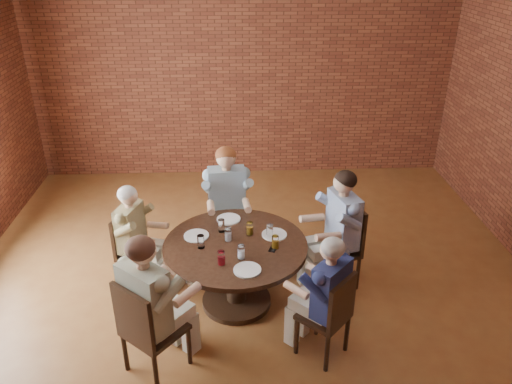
{
  "coord_description": "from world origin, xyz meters",
  "views": [
    {
      "loc": [
        -0.16,
        -4.16,
        3.49
      ],
      "look_at": [
        0.08,
        1.0,
        0.87
      ],
      "focal_mm": 35.0,
      "sensor_mm": 36.0,
      "label": 1
    }
  ],
  "objects_px": {
    "chair_a": "(343,242)",
    "diner_b": "(228,204)",
    "chair_b": "(227,213)",
    "smartphone": "(273,248)",
    "diner_a": "(337,230)",
    "diner_c": "(136,239)",
    "dining_table": "(236,262)",
    "chair_d": "(146,328)",
    "diner_e": "(325,298)",
    "diner_d": "(152,305)",
    "chair_c": "(132,248)",
    "chair_e": "(331,314)"
  },
  "relations": [
    {
      "from": "chair_c",
      "to": "chair_e",
      "type": "xyz_separation_m",
      "value": [
        1.97,
        -1.17,
        0.01
      ]
    },
    {
      "from": "dining_table",
      "to": "chair_d",
      "type": "relative_size",
      "value": 1.5
    },
    {
      "from": "diner_a",
      "to": "chair_c",
      "type": "bearing_deg",
      "value": -107.42
    },
    {
      "from": "dining_table",
      "to": "diner_e",
      "type": "bearing_deg",
      "value": -43.35
    },
    {
      "from": "diner_b",
      "to": "diner_c",
      "type": "bearing_deg",
      "value": -152.81
    },
    {
      "from": "diner_a",
      "to": "chair_e",
      "type": "height_order",
      "value": "diner_a"
    },
    {
      "from": "chair_d",
      "to": "smartphone",
      "type": "height_order",
      "value": "chair_d"
    },
    {
      "from": "chair_c",
      "to": "diner_c",
      "type": "xyz_separation_m",
      "value": [
        0.07,
        -0.02,
        0.13
      ]
    },
    {
      "from": "chair_b",
      "to": "diner_d",
      "type": "relative_size",
      "value": 0.69
    },
    {
      "from": "dining_table",
      "to": "diner_c",
      "type": "distance_m",
      "value": 1.12
    },
    {
      "from": "chair_a",
      "to": "diner_e",
      "type": "xyz_separation_m",
      "value": [
        -0.4,
        -1.08,
        0.12
      ]
    },
    {
      "from": "chair_b",
      "to": "diner_b",
      "type": "distance_m",
      "value": 0.2
    },
    {
      "from": "chair_a",
      "to": "chair_c",
      "type": "distance_m",
      "value": 2.32
    },
    {
      "from": "diner_a",
      "to": "diner_d",
      "type": "xyz_separation_m",
      "value": [
        -1.82,
        -1.17,
        0.01
      ]
    },
    {
      "from": "diner_a",
      "to": "diner_c",
      "type": "distance_m",
      "value": 2.17
    },
    {
      "from": "diner_b",
      "to": "diner_e",
      "type": "bearing_deg",
      "value": -67.87
    },
    {
      "from": "chair_a",
      "to": "diner_b",
      "type": "xyz_separation_m",
      "value": [
        -1.27,
        0.62,
        0.18
      ]
    },
    {
      "from": "chair_b",
      "to": "smartphone",
      "type": "distance_m",
      "value": 1.28
    },
    {
      "from": "dining_table",
      "to": "diner_b",
      "type": "bearing_deg",
      "value": 94.88
    },
    {
      "from": "diner_e",
      "to": "smartphone",
      "type": "height_order",
      "value": "diner_e"
    },
    {
      "from": "chair_d",
      "to": "diner_e",
      "type": "xyz_separation_m",
      "value": [
        1.57,
        0.18,
        0.11
      ]
    },
    {
      "from": "chair_b",
      "to": "chair_e",
      "type": "xyz_separation_m",
      "value": [
        0.93,
        -1.85,
        -0.03
      ]
    },
    {
      "from": "diner_c",
      "to": "diner_e",
      "type": "distance_m",
      "value": 2.15
    },
    {
      "from": "diner_c",
      "to": "diner_a",
      "type": "bearing_deg",
      "value": -72.69
    },
    {
      "from": "diner_e",
      "to": "smartphone",
      "type": "distance_m",
      "value": 0.77
    },
    {
      "from": "diner_c",
      "to": "smartphone",
      "type": "height_order",
      "value": "diner_c"
    },
    {
      "from": "diner_d",
      "to": "chair_e",
      "type": "distance_m",
      "value": 1.58
    },
    {
      "from": "diner_a",
      "to": "diner_b",
      "type": "relative_size",
      "value": 0.99
    },
    {
      "from": "chair_a",
      "to": "diner_e",
      "type": "relative_size",
      "value": 0.76
    },
    {
      "from": "dining_table",
      "to": "diner_d",
      "type": "height_order",
      "value": "diner_d"
    },
    {
      "from": "diner_c",
      "to": "chair_e",
      "type": "height_order",
      "value": "diner_c"
    },
    {
      "from": "diner_a",
      "to": "chair_d",
      "type": "bearing_deg",
      "value": -72.52
    },
    {
      "from": "chair_c",
      "to": "chair_b",
      "type": "bearing_deg",
      "value": -38.41
    },
    {
      "from": "chair_b",
      "to": "diner_b",
      "type": "bearing_deg",
      "value": -90.0
    },
    {
      "from": "diner_d",
      "to": "chair_a",
      "type": "bearing_deg",
      "value": -107.86
    },
    {
      "from": "dining_table",
      "to": "diner_b",
      "type": "xyz_separation_m",
      "value": [
        -0.08,
        0.96,
        0.17
      ]
    },
    {
      "from": "chair_a",
      "to": "smartphone",
      "type": "relative_size",
      "value": 7.15
    },
    {
      "from": "diner_b",
      "to": "chair_c",
      "type": "xyz_separation_m",
      "value": [
        -1.05,
        -0.59,
        -0.21
      ]
    },
    {
      "from": "dining_table",
      "to": "chair_e",
      "type": "distance_m",
      "value": 1.16
    },
    {
      "from": "chair_e",
      "to": "diner_c",
      "type": "bearing_deg",
      "value": -77.68
    },
    {
      "from": "chair_e",
      "to": "chair_d",
      "type": "bearing_deg",
      "value": -41.99
    },
    {
      "from": "diner_a",
      "to": "diner_c",
      "type": "height_order",
      "value": "diner_a"
    },
    {
      "from": "chair_c",
      "to": "diner_e",
      "type": "distance_m",
      "value": 2.22
    },
    {
      "from": "diner_a",
      "to": "chair_b",
      "type": "relative_size",
      "value": 1.42
    },
    {
      "from": "diner_a",
      "to": "diner_c",
      "type": "relative_size",
      "value": 1.11
    },
    {
      "from": "diner_a",
      "to": "chair_e",
      "type": "distance_m",
      "value": 1.16
    },
    {
      "from": "diner_e",
      "to": "chair_d",
      "type": "bearing_deg",
      "value": -39.94
    },
    {
      "from": "diner_a",
      "to": "diner_b",
      "type": "xyz_separation_m",
      "value": [
        -1.18,
        0.65,
        0.01
      ]
    },
    {
      "from": "chair_d",
      "to": "diner_d",
      "type": "xyz_separation_m",
      "value": [
        0.06,
        0.07,
        0.18
      ]
    },
    {
      "from": "chair_a",
      "to": "chair_b",
      "type": "height_order",
      "value": "chair_b"
    }
  ]
}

